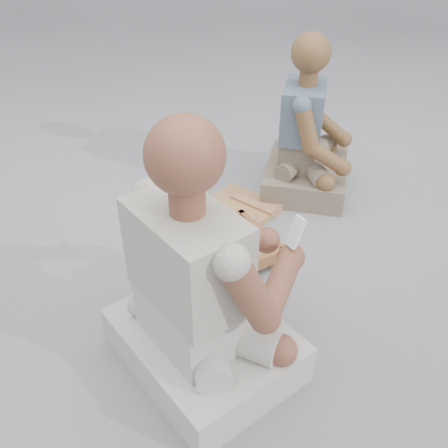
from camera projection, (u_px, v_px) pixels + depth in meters
ground at (241, 284)px, 2.22m from camera, size 60.00×60.00×0.00m
carved_panel at (227, 217)px, 2.62m from camera, size 0.62×0.51×0.04m
tool_tray at (222, 250)px, 2.32m from camera, size 0.48×0.39×0.06m
chisel_0 at (223, 229)px, 2.43m from camera, size 0.14×0.19×0.02m
chisel_1 at (219, 252)px, 2.30m from camera, size 0.14×0.19×0.02m
chisel_2 at (238, 240)px, 2.37m from camera, size 0.21×0.09×0.02m
chisel_3 at (195, 232)px, 2.40m from camera, size 0.06×0.22×0.02m
chisel_4 at (253, 248)px, 2.31m from camera, size 0.22×0.05×0.02m
chisel_5 at (249, 240)px, 2.37m from camera, size 0.22×0.07×0.02m
chisel_6 at (215, 229)px, 2.43m from camera, size 0.14×0.19×0.02m
chisel_7 at (248, 249)px, 2.32m from camera, size 0.21×0.09×0.02m
chisel_8 at (209, 241)px, 2.36m from camera, size 0.19×0.15×0.02m
chisel_9 at (226, 261)px, 2.24m from camera, size 0.10×0.21×0.02m
wood_chip_0 at (154, 251)px, 2.40m from camera, size 0.02×0.02×0.00m
wood_chip_1 at (262, 233)px, 2.53m from camera, size 0.02×0.02×0.00m
wood_chip_2 at (271, 267)px, 2.31m from camera, size 0.02×0.02×0.00m
wood_chip_3 at (184, 219)px, 2.63m from camera, size 0.02×0.02×0.00m
wood_chip_4 at (284, 243)px, 2.46m from camera, size 0.02×0.02×0.00m
wood_chip_5 at (210, 236)px, 2.51m from camera, size 0.02×0.02×0.00m
wood_chip_6 at (201, 318)px, 2.05m from camera, size 0.02×0.02×0.00m
wood_chip_7 at (141, 235)px, 2.52m from camera, size 0.02×0.02×0.00m
wood_chip_8 at (188, 247)px, 2.43m from camera, size 0.02×0.02×0.00m
wood_chip_9 at (288, 260)px, 2.35m from camera, size 0.02×0.02×0.00m
wood_chip_10 at (269, 229)px, 2.56m from camera, size 0.02×0.02×0.00m
craftsman at (202, 294)px, 1.68m from camera, size 0.68×0.68×0.98m
companion at (307, 141)px, 2.74m from camera, size 0.70×0.70×0.87m
mobile_phone at (296, 232)px, 1.74m from camera, size 0.06×0.05×0.11m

